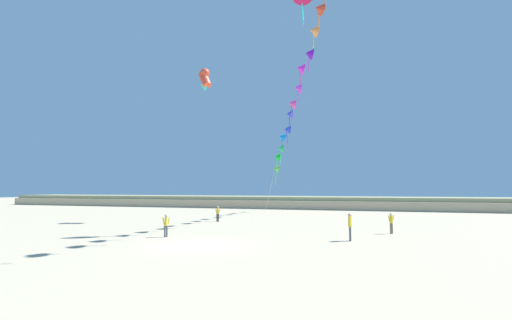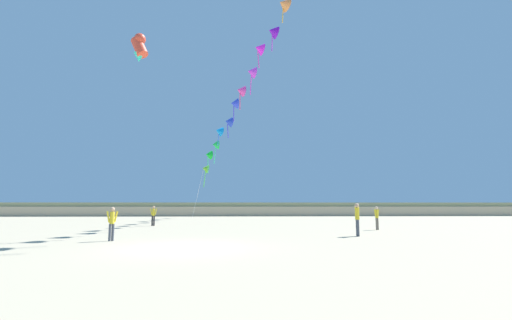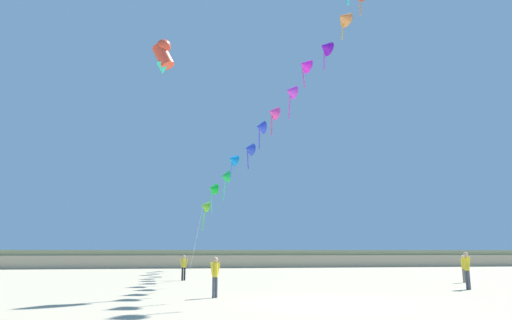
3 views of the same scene
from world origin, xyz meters
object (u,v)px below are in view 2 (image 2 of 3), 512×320
(person_near_left, at_px, (357,217))
(person_near_right, at_px, (112,221))
(person_mid_center, at_px, (377,216))
(large_kite_low_lead, at_px, (140,47))
(person_far_left, at_px, (153,214))

(person_near_left, xyz_separation_m, person_near_right, (-12.27, -1.90, -0.11))
(person_near_left, distance_m, person_mid_center, 5.33)
(large_kite_low_lead, bearing_deg, person_far_left, -13.68)
(person_near_left, bearing_deg, large_kite_low_lead, 146.67)
(person_near_right, height_order, person_mid_center, person_near_right)
(person_near_left, distance_m, person_near_right, 12.41)
(person_mid_center, bearing_deg, person_far_left, 162.82)
(person_near_left, relative_size, person_near_right, 1.12)
(person_near_left, bearing_deg, person_mid_center, 57.74)
(person_far_left, xyz_separation_m, large_kite_low_lead, (-1.84, 0.45, 14.28))
(person_near_right, bearing_deg, person_far_left, 95.01)
(person_near_right, height_order, person_far_left, person_far_left)
(person_near_left, distance_m, person_far_left, 16.31)
(person_near_right, distance_m, person_mid_center, 16.41)
(person_near_right, xyz_separation_m, large_kite_low_lead, (-2.84, 11.83, 14.28))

